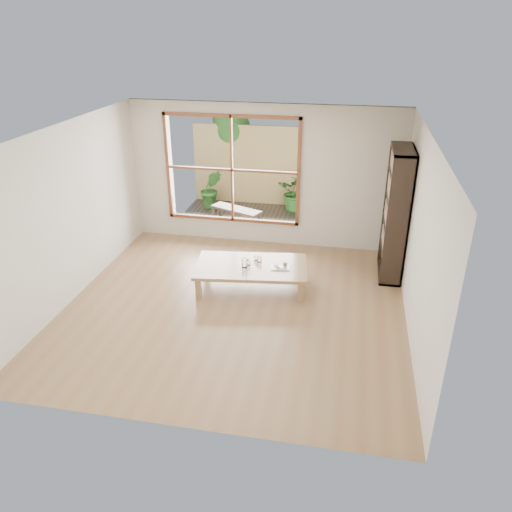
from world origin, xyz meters
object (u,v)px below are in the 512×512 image
Objects in this scene: low_table at (251,268)px; garden_bench at (236,211)px; bookshelf at (396,214)px; food_tray at (281,267)px.

garden_bench is (-0.83, 2.53, -0.03)m from low_table.
bookshelf is (2.19, 0.90, 0.73)m from low_table.
low_table is 1.66× the size of garden_bench.
bookshelf is at bearing 20.28° from food_tray.
bookshelf reaches higher than garden_bench.
food_tray is at bearing -39.32° from garden_bench.
low_table reaches higher than garden_bench.
low_table is 0.87× the size of bookshelf.
bookshelf reaches higher than food_tray.
low_table is 6.19× the size of food_tray.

